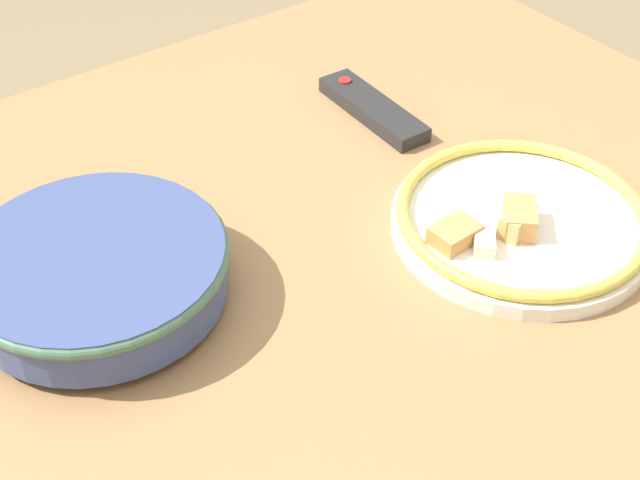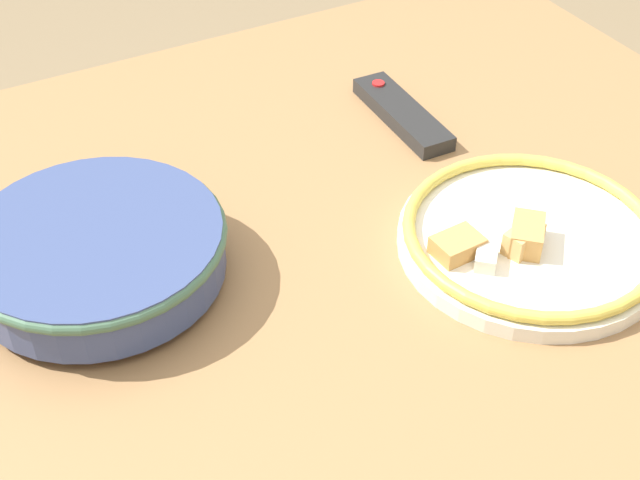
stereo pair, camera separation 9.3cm
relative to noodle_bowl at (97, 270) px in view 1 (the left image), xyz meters
The scene contains 4 objects.
dining_table 0.26m from the noodle_bowl, 26.03° to the right, with size 1.25×1.08×0.70m.
noodle_bowl is the anchor object (origin of this frame).
food_plate 0.46m from the noodle_bowl, 22.49° to the right, with size 0.29×0.29×0.05m.
tv_remote 0.45m from the noodle_bowl, 13.88° to the left, with size 0.05×0.18×0.02m.
Camera 1 is at (-0.42, -0.56, 1.34)m, focal length 50.00 mm.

